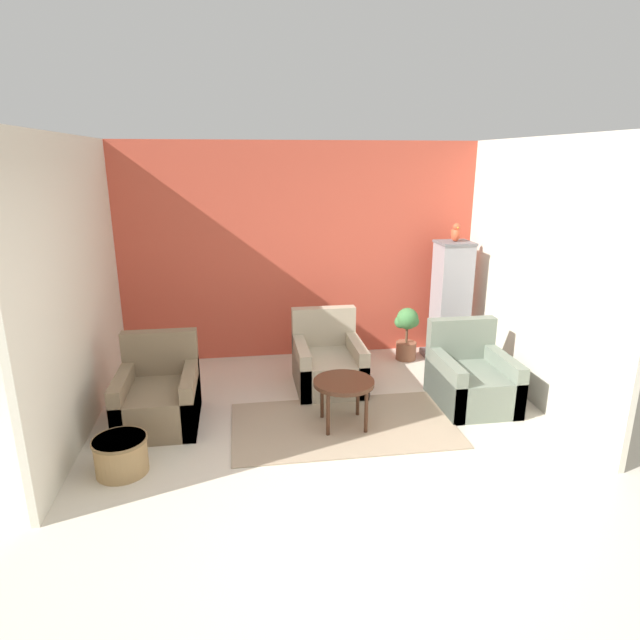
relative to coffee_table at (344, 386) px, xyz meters
The scene contains 13 objects.
ground_plane 1.24m from the coffee_table, 97.90° to the right, with size 20.00×20.00×0.00m, color beige.
wall_back_accent 2.28m from the coffee_table, 94.41° to the left, with size 4.57×0.06×2.69m.
wall_left 2.63m from the coffee_table, 169.55° to the left, with size 0.06×3.20×2.69m.
wall_right 2.34m from the coffee_table, 12.00° to the left, with size 0.06×3.20×2.69m.
area_rug 0.41m from the coffee_table, ahead, with size 2.14×1.22×0.01m.
coffee_table is the anchor object (origin of this frame).
armchair_left 1.79m from the coffee_table, 169.00° to the left, with size 0.74×0.87×0.83m.
armchair_right 1.46m from the coffee_table, 12.08° to the left, with size 0.74×0.87×0.83m.
armchair_middle 0.97m from the coffee_table, 89.46° to the left, with size 0.74×0.87×0.83m.
birdcage 2.31m from the coffee_table, 43.38° to the left, with size 0.55×0.55×1.51m.
parrot 2.59m from the coffee_table, 43.41° to the left, with size 0.11×0.19×0.23m.
potted_plant 2.00m from the coffee_table, 55.33° to the left, with size 0.30×0.27×0.68m.
wicker_basket 2.03m from the coffee_table, 165.17° to the right, with size 0.44×0.44×0.31m.
Camera 1 is at (-0.76, -3.42, 2.48)m, focal length 30.00 mm.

